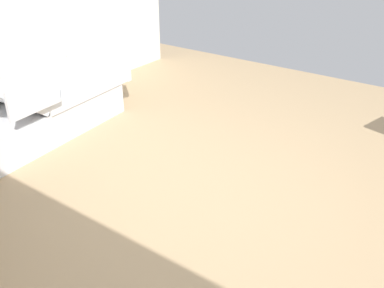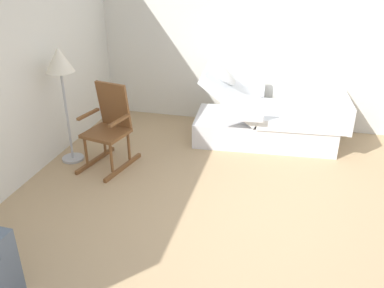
% 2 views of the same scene
% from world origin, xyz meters
% --- Properties ---
extents(ground_plane, '(7.06, 7.06, 0.00)m').
position_xyz_m(ground_plane, '(0.00, 0.00, 0.00)').
color(ground_plane, tan).
extents(side_wall, '(0.10, 5.59, 2.70)m').
position_xyz_m(side_wall, '(2.87, 0.00, 1.35)').
color(side_wall, silver).
rests_on(side_wall, ground).
extents(hospital_bed, '(1.13, 2.13, 1.17)m').
position_xyz_m(hospital_bed, '(2.20, 0.06, 0.32)').
color(hospital_bed, silver).
rests_on(hospital_bed, ground).
extents(rocking_chair, '(0.84, 0.62, 1.05)m').
position_xyz_m(rocking_chair, '(1.04, 1.90, 0.50)').
color(rocking_chair, brown).
rests_on(rocking_chair, ground).
extents(floor_lamp, '(0.34, 0.34, 1.48)m').
position_xyz_m(floor_lamp, '(1.00, 2.44, 1.23)').
color(floor_lamp, '#B2B5BA').
rests_on(floor_lamp, ground).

